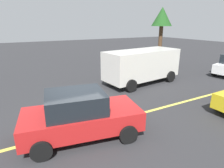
# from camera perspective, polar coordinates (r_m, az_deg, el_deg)

# --- Properties ---
(ground_plane) EXTENTS (80.00, 80.00, 0.00)m
(ground_plane) POSITION_cam_1_polar(r_m,az_deg,el_deg) (7.54, -8.70, -13.27)
(ground_plane) COLOR #2D2D30
(lane_marking_centre) EXTENTS (28.00, 0.16, 0.01)m
(lane_marking_centre) POSITION_cam_1_polar(r_m,az_deg,el_deg) (8.85, 9.99, -8.35)
(lane_marking_centre) COLOR #E0D14C
(white_van) EXTENTS (5.39, 2.72, 2.20)m
(white_van) POSITION_cam_1_polar(r_m,az_deg,el_deg) (12.80, 8.89, 5.83)
(white_van) COLOR silver
(white_van) RESTS_ON ground_plane
(car_red_approaching) EXTENTS (4.29, 2.61, 1.67)m
(car_red_approaching) POSITION_cam_1_polar(r_m,az_deg,el_deg) (6.76, -9.50, -9.10)
(car_red_approaching) COLOR red
(car_red_approaching) RESTS_ON ground_plane
(tree_left_verge) EXTENTS (1.87, 1.87, 5.30)m
(tree_left_verge) POSITION_cam_1_polar(r_m,az_deg,el_deg) (18.93, 14.77, 18.42)
(tree_left_verge) COLOR #513823
(tree_left_verge) RESTS_ON ground_plane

